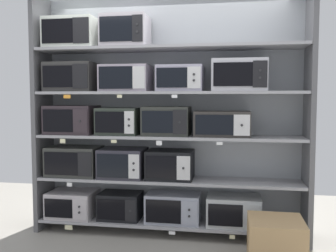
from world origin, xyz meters
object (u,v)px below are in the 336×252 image
object	(u,v)px
microwave_10	(222,124)
microwave_2	(173,207)
microwave_1	(120,206)
microwave_5	(123,163)
microwave_0	(73,203)
microwave_8	(119,121)
microwave_13	(181,79)
microwave_3	(234,210)
microwave_16	(126,32)
microwave_9	(167,121)
shipping_carton	(276,242)
microwave_11	(72,77)
microwave_6	(170,165)
microwave_4	(75,161)
microwave_7	(72,120)
microwave_15	(72,34)
microwave_14	(239,75)
microwave_12	(126,78)

from	to	relation	value
microwave_10	microwave_2	bearing A→B (deg)	-179.99
microwave_1	microwave_5	xyz separation A→B (m)	(0.03, -0.00, 0.48)
microwave_0	microwave_1	world-z (taller)	microwave_1
microwave_8	microwave_13	distance (m)	0.81
microwave_3	microwave_13	bearing A→B (deg)	-179.99
microwave_16	microwave_0	bearing A→B (deg)	179.98
microwave_9	microwave_10	world-z (taller)	microwave_9
microwave_10	shipping_carton	xyz separation A→B (m)	(0.49, -0.59, -1.00)
microwave_0	microwave_11	world-z (taller)	microwave_11
microwave_6	microwave_16	bearing A→B (deg)	-179.99
microwave_10	microwave_16	bearing A→B (deg)	-180.00
microwave_4	microwave_11	distance (m)	0.93
microwave_0	shipping_carton	bearing A→B (deg)	-15.36
microwave_7	microwave_2	bearing A→B (deg)	-0.01
microwave_5	microwave_8	world-z (taller)	microwave_8
microwave_2	microwave_15	bearing A→B (deg)	179.99
microwave_13	shipping_carton	size ratio (longest dim) A/B	0.99
microwave_5	microwave_2	bearing A→B (deg)	0.00
microwave_6	shipping_carton	distance (m)	1.33
microwave_5	microwave_9	distance (m)	0.67
microwave_2	microwave_10	size ratio (longest dim) A/B	1.01
microwave_9	microwave_2	bearing A→B (deg)	-0.20
microwave_0	microwave_14	distance (m)	2.32
microwave_3	microwave_15	size ratio (longest dim) A/B	1.00
microwave_10	shipping_carton	distance (m)	1.27
microwave_3	microwave_5	xyz separation A→B (m)	(-1.20, -0.00, 0.47)
shipping_carton	microwave_6	bearing A→B (deg)	150.39
microwave_2	microwave_3	world-z (taller)	microwave_2
microwave_2	microwave_4	bearing A→B (deg)	179.99
microwave_15	microwave_7	bearing A→B (deg)	-179.85
microwave_3	microwave_11	distance (m)	2.28
microwave_9	microwave_10	distance (m)	0.59
microwave_5	microwave_16	size ratio (longest dim) A/B	1.01
microwave_0	microwave_15	size ratio (longest dim) A/B	0.92
microwave_6	microwave_12	size ratio (longest dim) A/B	0.94
microwave_5	microwave_16	world-z (taller)	microwave_16
microwave_5	microwave_15	bearing A→B (deg)	179.98
microwave_3	microwave_9	distance (m)	1.18
microwave_1	microwave_5	distance (m)	0.48
microwave_14	microwave_1	bearing A→B (deg)	-179.99
microwave_0	microwave_11	xyz separation A→B (m)	(0.01, -0.00, 1.42)
microwave_2	microwave_4	world-z (taller)	microwave_4
microwave_13	shipping_carton	xyz separation A→B (m)	(0.93, -0.59, -1.48)
microwave_12	microwave_13	size ratio (longest dim) A/B	1.10
microwave_14	shipping_carton	bearing A→B (deg)	-61.12
microwave_11	microwave_9	bearing A→B (deg)	-0.00
microwave_4	microwave_8	distance (m)	0.69
microwave_1	microwave_14	bearing A→B (deg)	0.01
microwave_1	microwave_7	world-z (taller)	microwave_7
microwave_2	microwave_16	xyz separation A→B (m)	(-0.52, 0.00, 1.89)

